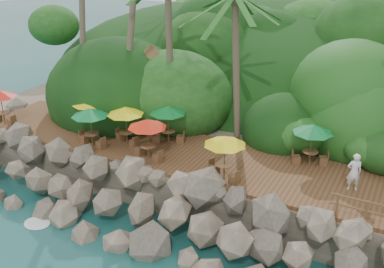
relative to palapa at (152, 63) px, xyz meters
The scene contains 10 objects.
ground 11.77m from the palapa, 64.71° to the right, with size 140.00×140.00×0.00m, color #19514F.
land_base 9.32m from the palapa, 56.94° to the left, with size 32.00×25.20×2.10m, color gray.
jungle_hill 15.97m from the palapa, 72.89° to the left, with size 44.80×28.00×15.40m, color #143811.
seawall 9.67m from the palapa, 58.94° to the right, with size 29.00×4.00×2.30m, color gray, non-canonical shape.
terrace 6.54m from the palapa, 36.75° to the right, with size 26.00×5.00×0.20m, color brown.
jungle_foliage 9.25m from the palapa, 52.60° to the left, with size 44.00×16.00×12.00m, color #143811, non-canonical shape.
foam_line 11.53m from the palapa, 63.98° to the right, with size 25.20×0.80×0.06m.
palapa is the anchor object (origin of this frame).
dining_clusters 5.13m from the palapa, 46.60° to the right, with size 25.56×5.16×2.12m.
waiter 13.02m from the palapa, 14.61° to the right, with size 0.65×0.42×1.77m, color white.
Camera 1 is at (9.82, -12.81, 12.71)m, focal length 42.73 mm.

